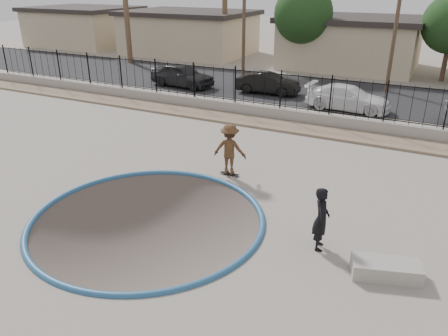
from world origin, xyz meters
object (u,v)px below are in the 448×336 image
at_px(skater, 230,152).
at_px(car_c, 348,98).
at_px(car_b, 268,83).
at_px(concrete_ledge, 386,269).
at_px(car_a, 182,75).
at_px(skateboard, 230,174).
at_px(videographer, 321,219).

bearing_deg(skater, car_c, -109.68).
bearing_deg(car_b, car_c, -107.94).
bearing_deg(concrete_ledge, car_b, 120.51).
xyz_separation_m(concrete_ledge, car_a, (-14.97, 14.92, 0.58)).
distance_m(skater, car_c, 10.78).
height_order(skateboard, car_a, car_a).
bearing_deg(concrete_ledge, skater, 148.74).
distance_m(skater, concrete_ledge, 7.01).
distance_m(car_a, car_b, 5.81).
bearing_deg(skateboard, car_c, 79.61).
bearing_deg(skateboard, car_b, 105.14).
bearing_deg(car_c, car_a, 88.67).
bearing_deg(car_b, videographer, -156.65).
distance_m(skateboard, car_a, 14.47).
relative_size(skateboard, car_c, 0.16).
xyz_separation_m(videographer, car_b, (-7.43, 15.13, -0.20)).
xyz_separation_m(skater, car_b, (-3.25, 12.00, -0.25)).
relative_size(skater, car_b, 0.48).
relative_size(skateboard, car_a, 0.16).
bearing_deg(videographer, skater, 38.32).
xyz_separation_m(videographer, car_a, (-13.19, 14.43, -0.10)).
relative_size(skater, skateboard, 2.62).
relative_size(skateboard, car_b, 0.18).
relative_size(car_a, car_b, 1.13).
xyz_separation_m(car_a, car_b, (5.76, 0.70, -0.11)).
bearing_deg(videographer, car_c, -5.61).
bearing_deg(skater, concrete_ledge, 139.45).
bearing_deg(car_a, skater, -135.72).
relative_size(skateboard, concrete_ledge, 0.44).
relative_size(concrete_ledge, car_b, 0.41).
bearing_deg(videographer, car_a, 27.54).
bearing_deg(car_c, skater, 171.96).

